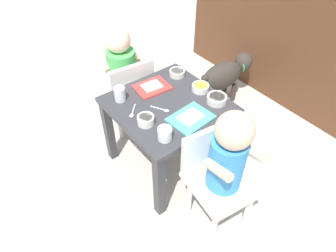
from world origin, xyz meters
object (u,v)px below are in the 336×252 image
(seated_child_right, at_px, (225,159))
(cereal_bowl_left_side, at_px, (200,87))
(seated_child_left, at_px, (123,70))
(food_tray_right, at_px, (191,118))
(food_tray_left, at_px, (152,87))
(water_cup_right, at_px, (120,95))
(dining_table, at_px, (168,116))
(cereal_bowl_right_side, at_px, (217,99))
(veggie_bowl_far, at_px, (177,73))
(spoon_by_left_tray, at_px, (133,112))
(dog, at_px, (226,74))
(veggie_bowl_near, at_px, (146,120))
(spoon_by_right_tray, at_px, (162,109))
(water_cup_left, at_px, (165,134))

(seated_child_right, relative_size, cereal_bowl_left_side, 7.80)
(seated_child_left, bearing_deg, food_tray_right, 1.24)
(food_tray_left, height_order, water_cup_right, water_cup_right)
(dining_table, bearing_deg, cereal_bowl_right_side, 55.04)
(seated_child_right, height_order, veggie_bowl_far, seated_child_right)
(cereal_bowl_right_side, height_order, spoon_by_left_tray, cereal_bowl_right_side)
(seated_child_right, bearing_deg, cereal_bowl_right_side, 141.32)
(dog, relative_size, water_cup_right, 5.99)
(cereal_bowl_left_side, bearing_deg, seated_child_right, -29.56)
(dining_table, distance_m, food_tray_left, 0.18)
(seated_child_left, relative_size, spoon_by_left_tray, 8.34)
(cereal_bowl_left_side, bearing_deg, food_tray_left, -132.59)
(dog, xyz_separation_m, cereal_bowl_right_side, (0.36, -0.48, 0.24))
(water_cup_right, height_order, cereal_bowl_right_side, water_cup_right)
(seated_child_left, height_order, veggie_bowl_near, seated_child_left)
(food_tray_left, distance_m, food_tray_right, 0.31)
(food_tray_left, bearing_deg, veggie_bowl_far, 92.88)
(dining_table, distance_m, veggie_bowl_far, 0.27)
(dining_table, xyz_separation_m, water_cup_right, (-0.17, -0.17, 0.11))
(seated_child_left, distance_m, spoon_by_right_tray, 0.45)
(food_tray_right, distance_m, cereal_bowl_left_side, 0.23)
(veggie_bowl_far, relative_size, spoon_by_right_tray, 0.91)
(seated_child_left, bearing_deg, seated_child_right, -2.23)
(water_cup_right, distance_m, veggie_bowl_near, 0.22)
(seated_child_left, bearing_deg, veggie_bowl_far, 36.07)
(spoon_by_right_tray, bearing_deg, dog, 108.32)
(seated_child_left, xyz_separation_m, veggie_bowl_near, (0.48, -0.17, 0.05))
(dining_table, height_order, food_tray_right, food_tray_right)
(seated_child_left, height_order, cereal_bowl_right_side, seated_child_left)
(cereal_bowl_left_side, height_order, spoon_by_left_tray, cereal_bowl_left_side)
(veggie_bowl_near, distance_m, spoon_by_left_tray, 0.10)
(dog, height_order, water_cup_left, water_cup_left)
(dining_table, relative_size, cereal_bowl_left_side, 5.99)
(seated_child_left, relative_size, dog, 1.52)
(spoon_by_left_tray, bearing_deg, veggie_bowl_near, 3.96)
(dog, bearing_deg, spoon_by_right_tray, -71.68)
(cereal_bowl_right_side, bearing_deg, seated_child_left, -160.73)
(seated_child_left, distance_m, dog, 0.73)
(water_cup_left, distance_m, cereal_bowl_left_side, 0.40)
(veggie_bowl_near, bearing_deg, cereal_bowl_right_side, 76.80)
(seated_child_right, distance_m, spoon_by_right_tray, 0.41)
(spoon_by_left_tray, bearing_deg, seated_child_right, 16.87)
(food_tray_left, relative_size, food_tray_right, 0.91)
(dining_table, bearing_deg, water_cup_right, -134.77)
(seated_child_left, bearing_deg, veggie_bowl_near, -19.62)
(dining_table, relative_size, dog, 1.21)
(spoon_by_left_tray, bearing_deg, seated_child_left, 154.77)
(water_cup_right, bearing_deg, cereal_bowl_left_side, 63.39)
(cereal_bowl_left_side, distance_m, veggie_bowl_far, 0.18)
(cereal_bowl_right_side, xyz_separation_m, spoon_by_right_tray, (-0.12, -0.25, -0.02))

